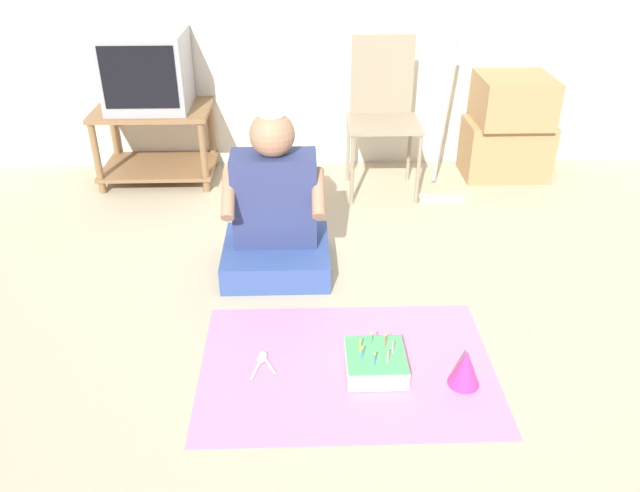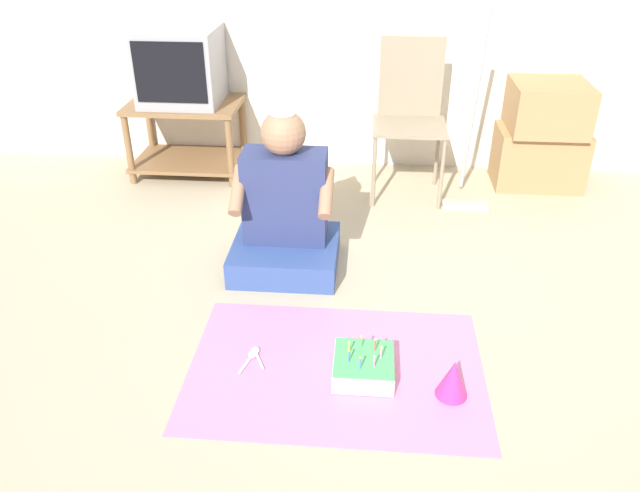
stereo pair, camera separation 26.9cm
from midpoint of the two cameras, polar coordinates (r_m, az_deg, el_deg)
The scene contains 12 objects.
ground_plane at distance 2.71m, azimuth 2.92°, elevation -8.91°, with size 16.00×16.00×0.00m, color tan.
tv_stand at distance 4.27m, azimuth -16.56°, elevation 9.50°, with size 0.73×0.49×0.49m.
tv at distance 4.16m, azimuth -17.41°, elevation 15.04°, with size 0.50×0.46×0.46m.
folding_chair at distance 3.92m, azimuth 3.77°, elevation 12.69°, with size 0.44×0.40×0.94m.
cardboard_box_stack at distance 4.29m, azimuth 15.17°, elevation 10.45°, with size 0.55×0.45×0.67m.
dust_mop at distance 3.88m, azimuth 9.30°, elevation 8.97°, with size 0.28×0.31×1.17m.
person_seated at distance 3.10m, azimuth -6.62°, elevation 2.75°, with size 0.53×0.50×0.88m.
party_cloth at distance 2.58m, azimuth -0.56°, elevation -11.08°, with size 1.19×0.83×0.01m.
birthday_cake at distance 2.53m, azimuth 2.02°, elevation -10.71°, with size 0.24×0.24×0.15m.
party_hat_blue at distance 2.49m, azimuth 10.12°, elevation -10.99°, with size 0.12×0.12×0.16m.
plastic_spoon_near at distance 2.64m, azimuth -8.08°, elevation -10.16°, with size 0.07×0.14×0.01m.
plastic_spoon_far at distance 2.62m, azimuth -8.52°, elevation -10.54°, with size 0.06×0.14×0.01m.
Camera 1 is at (-0.34, -2.10, 1.69)m, focal length 35.00 mm.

